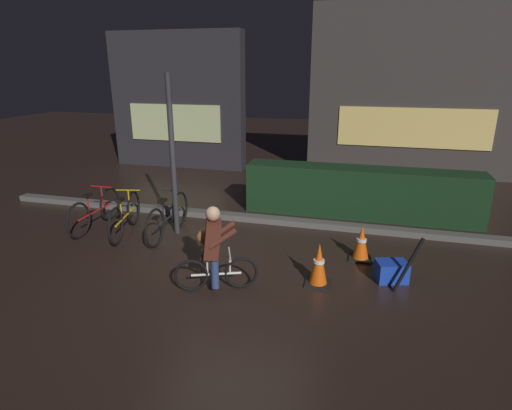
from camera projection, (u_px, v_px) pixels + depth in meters
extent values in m
plane|color=black|center=(234.00, 270.00, 6.55)|extent=(40.00, 40.00, 0.00)
cube|color=#56544F|center=(267.00, 220.00, 8.54)|extent=(12.00, 0.24, 0.12)
cube|color=black|center=(361.00, 192.00, 8.78)|extent=(4.80, 0.70, 1.04)
cube|color=#262328|center=(177.00, 101.00, 12.83)|extent=(4.20, 0.50, 4.04)
cube|color=#BFCC8C|center=(175.00, 123.00, 12.78)|extent=(2.94, 0.04, 1.10)
cube|color=#383330|center=(417.00, 92.00, 11.65)|extent=(5.89, 0.50, 4.74)
cube|color=#F2D172|center=(413.00, 128.00, 11.71)|extent=(4.12, 0.04, 1.10)
cylinder|color=#2D2D33|center=(173.00, 157.00, 7.56)|extent=(0.10, 0.10, 2.93)
torus|color=black|center=(110.00, 204.00, 8.62)|extent=(0.06, 0.68, 0.68)
torus|color=black|center=(78.00, 221.00, 7.68)|extent=(0.06, 0.68, 0.68)
cylinder|color=#B21919|center=(95.00, 212.00, 8.15)|extent=(0.05, 1.02, 0.04)
cylinder|color=#B21919|center=(88.00, 205.00, 7.93)|extent=(0.03, 0.03, 0.38)
cube|color=black|center=(87.00, 196.00, 7.87)|extent=(0.10, 0.20, 0.05)
cylinder|color=#B21919|center=(102.00, 197.00, 8.34)|extent=(0.03, 0.03, 0.43)
cylinder|color=#B21919|center=(101.00, 187.00, 8.28)|extent=(0.46, 0.03, 0.02)
torus|color=black|center=(134.00, 208.00, 8.37)|extent=(0.20, 0.68, 0.69)
torus|color=black|center=(116.00, 226.00, 7.39)|extent=(0.20, 0.68, 0.69)
cylinder|color=gold|center=(125.00, 217.00, 7.88)|extent=(0.27, 1.01, 0.04)
cylinder|color=gold|center=(121.00, 210.00, 7.65)|extent=(0.03, 0.03, 0.39)
cube|color=black|center=(120.00, 200.00, 7.59)|extent=(0.14, 0.22, 0.05)
cylinder|color=gold|center=(129.00, 201.00, 8.08)|extent=(0.03, 0.03, 0.43)
cylinder|color=gold|center=(128.00, 190.00, 8.02)|extent=(0.45, 0.13, 0.02)
torus|color=black|center=(180.00, 209.00, 8.27)|extent=(0.05, 0.70, 0.70)
torus|color=black|center=(155.00, 228.00, 7.31)|extent=(0.05, 0.70, 0.70)
cylinder|color=black|center=(168.00, 218.00, 7.79)|extent=(0.05, 1.05, 0.04)
cylinder|color=black|center=(163.00, 211.00, 7.56)|extent=(0.03, 0.03, 0.39)
cube|color=black|center=(162.00, 201.00, 7.50)|extent=(0.10, 0.20, 0.05)
cylinder|color=black|center=(174.00, 202.00, 7.98)|extent=(0.03, 0.03, 0.44)
cylinder|color=black|center=(173.00, 191.00, 7.92)|extent=(0.46, 0.03, 0.02)
cube|color=black|center=(318.00, 283.00, 6.12)|extent=(0.36, 0.36, 0.03)
cone|color=#EA560F|center=(319.00, 263.00, 6.02)|extent=(0.26, 0.26, 0.62)
cylinder|color=white|center=(319.00, 261.00, 6.01)|extent=(0.16, 0.16, 0.05)
cube|color=black|center=(360.00, 258.00, 6.93)|extent=(0.36, 0.36, 0.03)
cone|color=#EA560F|center=(361.00, 242.00, 6.84)|extent=(0.26, 0.26, 0.56)
cylinder|color=white|center=(362.00, 240.00, 6.83)|extent=(0.16, 0.16, 0.05)
cube|color=#193DB7|center=(391.00, 271.00, 6.19)|extent=(0.51, 0.43, 0.30)
torus|color=black|center=(241.00, 273.00, 5.95)|extent=(0.47, 0.22, 0.48)
torus|color=black|center=(191.00, 275.00, 5.87)|extent=(0.47, 0.22, 0.48)
cylinder|color=silver|center=(216.00, 274.00, 5.91)|extent=(0.67, 0.29, 0.04)
cylinder|color=silver|center=(207.00, 266.00, 5.85)|extent=(0.03, 0.03, 0.26)
cube|color=black|center=(207.00, 258.00, 5.81)|extent=(0.22, 0.17, 0.05)
cylinder|color=silver|center=(230.00, 264.00, 5.88)|extent=(0.03, 0.03, 0.30)
cylinder|color=silver|center=(230.00, 254.00, 5.84)|extent=(0.19, 0.44, 0.02)
cylinder|color=navy|center=(215.00, 267.00, 5.98)|extent=(0.18, 0.23, 0.42)
cylinder|color=navy|center=(215.00, 274.00, 5.79)|extent=(0.18, 0.23, 0.42)
cube|color=#512319|center=(212.00, 239.00, 5.73)|extent=(0.36, 0.39, 0.54)
sphere|color=tan|center=(213.00, 214.00, 5.62)|extent=(0.20, 0.20, 0.20)
cylinder|color=#512319|center=(222.00, 231.00, 5.87)|extent=(0.40, 0.22, 0.29)
cylinder|color=#512319|center=(223.00, 239.00, 5.60)|extent=(0.40, 0.22, 0.29)
ellipsoid|color=brown|center=(208.00, 237.00, 5.93)|extent=(0.36, 0.27, 0.24)
cylinder|color=black|center=(408.00, 265.00, 5.84)|extent=(0.38, 0.22, 0.79)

